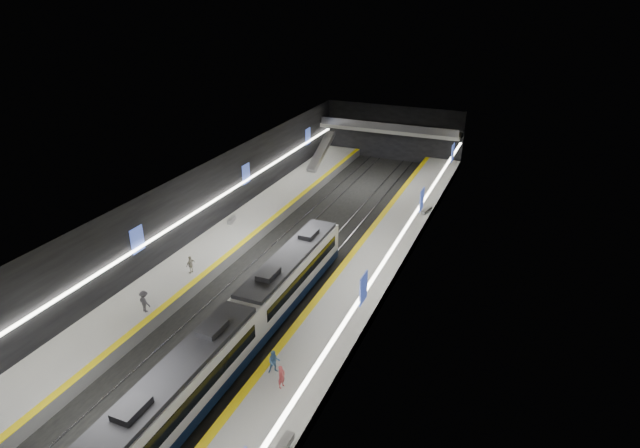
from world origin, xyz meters
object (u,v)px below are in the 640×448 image
at_px(escalator, 321,151).
at_px(train, 244,322).
at_px(bench_right_far, 426,210).
at_px(passenger_right_b, 274,362).
at_px(passenger_left_a, 191,265).
at_px(passenger_right_a, 281,377).
at_px(bench_right_near, 283,446).
at_px(bench_left_far, 231,220).
at_px(passenger_left_b, 144,302).

bearing_deg(escalator, train, -75.26).
distance_m(train, bench_right_far, 28.10).
xyz_separation_m(escalator, passenger_right_b, (13.67, -40.61, -1.09)).
bearing_deg(passenger_left_a, passenger_right_b, 65.51).
bearing_deg(passenger_right_a, bench_right_near, -140.37).
xyz_separation_m(train, bench_left_far, (-11.37, 16.75, -0.99)).
relative_size(escalator, bench_right_near, 4.33).
height_order(train, passenger_left_a, train).
relative_size(escalator, passenger_right_b, 4.91).
distance_m(bench_right_far, passenger_right_b, 29.99).
height_order(bench_right_far, passenger_left_b, passenger_left_b).
bearing_deg(passenger_right_b, passenger_left_b, 136.12).
bearing_deg(bench_right_near, passenger_left_a, 139.44).
xyz_separation_m(train, passenger_right_a, (4.74, -3.68, -0.41)).
height_order(train, passenger_right_b, train).
xyz_separation_m(passenger_left_a, passenger_left_b, (0.26, -6.33, 0.08)).
bearing_deg(bench_right_far, passenger_right_a, -81.64).
bearing_deg(bench_right_near, passenger_right_b, 122.54).
distance_m(passenger_right_b, passenger_left_a, 15.29).
relative_size(train, passenger_left_a, 18.36).
height_order(passenger_right_b, passenger_left_a, passenger_left_a).
bearing_deg(bench_right_far, bench_left_far, -137.84).
relative_size(train, bench_left_far, 17.53).
xyz_separation_m(bench_left_far, passenger_left_b, (2.73, -16.99, 0.68)).
xyz_separation_m(passenger_right_b, passenger_left_b, (-12.31, 2.37, 0.08)).
height_order(passenger_right_a, passenger_left_a, passenger_left_a).
bearing_deg(bench_right_far, escalator, 160.10).
bearing_deg(bench_left_far, train, -70.59).
relative_size(bench_left_far, bench_right_far, 0.98).
bearing_deg(passenger_left_a, bench_right_far, 153.22).
distance_m(escalator, passenger_left_b, 38.27).
xyz_separation_m(escalator, passenger_left_a, (1.11, -31.90, -1.08)).
height_order(train, bench_right_far, train).
height_order(train, passenger_right_a, train).
height_order(bench_right_near, passenger_left_a, passenger_left_a).
distance_m(train, passenger_left_b, 8.64).
bearing_deg(escalator, bench_right_near, -69.74).
height_order(train, passenger_left_b, train).
relative_size(bench_right_near, passenger_right_a, 1.17).
bearing_deg(passenger_left_a, escalator, -167.80).
bearing_deg(passenger_right_b, passenger_right_a, -78.09).
bearing_deg(passenger_right_a, passenger_right_b, 57.20).
relative_size(train, passenger_left_b, 16.80).
bearing_deg(passenger_right_b, passenger_left_a, 112.32).
bearing_deg(train, passenger_left_a, 145.55).
distance_m(bench_right_near, passenger_left_b, 17.49).
bearing_deg(passenger_right_b, bench_right_near, -91.55).
distance_m(bench_right_far, passenger_left_a, 26.42).
bearing_deg(bench_left_far, bench_right_near, -68.23).
distance_m(train, passenger_left_a, 10.79).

